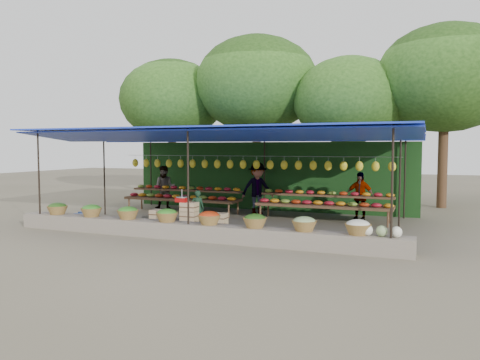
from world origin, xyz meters
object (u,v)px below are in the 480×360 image
at_px(weighing_scale, 182,199).
at_px(vendor_seated, 198,208).
at_px(blue_crate_front, 80,219).
at_px(crate_counter, 188,219).
at_px(blue_crate_back, 88,217).

relative_size(weighing_scale, vendor_seated, 0.34).
bearing_deg(blue_crate_front, weighing_scale, 0.52).
distance_m(crate_counter, vendor_seated, 0.62).
xyz_separation_m(weighing_scale, blue_crate_back, (-3.42, 0.11, -0.70)).
bearing_deg(vendor_seated, crate_counter, 69.57).
xyz_separation_m(crate_counter, blue_crate_front, (-3.50, -0.38, -0.16)).
distance_m(weighing_scale, blue_crate_front, 3.39).
bearing_deg(vendor_seated, weighing_scale, 50.42).
distance_m(weighing_scale, blue_crate_back, 3.49).
relative_size(vendor_seated, blue_crate_front, 2.09).
height_order(weighing_scale, blue_crate_back, weighing_scale).
bearing_deg(vendor_seated, blue_crate_front, -5.99).
bearing_deg(blue_crate_back, weighing_scale, 17.42).
bearing_deg(crate_counter, blue_crate_back, 178.25).
bearing_deg(crate_counter, weighing_scale, -180.00).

